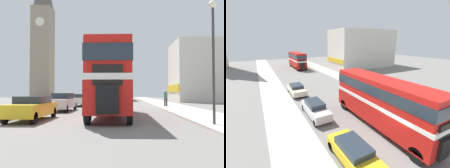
{
  "view_description": "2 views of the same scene",
  "coord_description": "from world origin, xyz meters",
  "views": [
    {
      "loc": [
        1.28,
        -14.28,
        1.62
      ],
      "look_at": [
        0.62,
        2.6,
        2.17
      ],
      "focal_mm": 40.0,
      "sensor_mm": 36.0,
      "label": 1
    },
    {
      "loc": [
        -8.46,
        -6.29,
        7.44
      ],
      "look_at": [
        0.62,
        10.3,
        1.93
      ],
      "focal_mm": 24.0,
      "sensor_mm": 36.0,
      "label": 2
    }
  ],
  "objects": [
    {
      "name": "shop_building_block",
      "position": [
        19.03,
        29.57,
        5.14
      ],
      "size": [
        17.63,
        9.42,
        10.29
      ],
      "color": "beige",
      "rests_on": "ground_plane"
    },
    {
      "name": "car_parked_far",
      "position": [
        -3.88,
        14.44,
        0.74
      ],
      "size": [
        1.83,
        4.42,
        1.4
      ],
      "color": "beige",
      "rests_on": "ground_plane"
    },
    {
      "name": "car_parked_mid",
      "position": [
        -3.81,
        7.01,
        0.79
      ],
      "size": [
        1.67,
        4.62,
        1.54
      ],
      "color": "silver",
      "rests_on": "ground_plane"
    },
    {
      "name": "sidewalk_right",
      "position": [
        6.75,
        0.0,
        0.06
      ],
      "size": [
        3.5,
        120.0,
        0.12
      ],
      "color": "#B7B2A8",
      "rests_on": "ground_plane"
    },
    {
      "name": "bus_distant",
      "position": [
        1.56,
        35.55,
        2.53
      ],
      "size": [
        2.53,
        10.43,
        4.25
      ],
      "color": "#B2140F",
      "rests_on": "ground_plane"
    },
    {
      "name": "car_parked_near",
      "position": [
        -3.88,
        -0.06,
        0.73
      ],
      "size": [
        1.71,
        4.47,
        1.39
      ],
      "color": "gold",
      "rests_on": "ground_plane"
    },
    {
      "name": "double_decker_bus",
      "position": [
        0.62,
        2.58,
        2.6
      ],
      "size": [
        2.4,
        10.87,
        4.37
      ],
      "color": "red",
      "rests_on": "ground_plane"
    },
    {
      "name": "ground_plane",
      "position": [
        0.0,
        0.0,
        0.0
      ],
      "size": [
        120.0,
        120.0,
        0.0
      ],
      "primitive_type": "plane",
      "color": "slate"
    },
    {
      "name": "pedestrian_walking",
      "position": [
        6.01,
        12.76,
        1.1
      ],
      "size": [
        0.35,
        0.35,
        1.74
      ],
      "color": "#282833",
      "rests_on": "sidewalk_right"
    }
  ]
}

